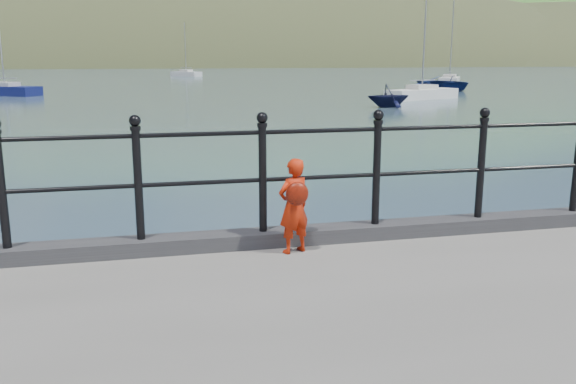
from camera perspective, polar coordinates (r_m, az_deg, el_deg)
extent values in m
plane|color=#2D4251|center=(6.64, -7.73, -13.18)|extent=(600.00, 600.00, 0.00)
cube|color=#28282B|center=(6.11, -7.88, -4.65)|extent=(60.00, 0.30, 0.15)
cylinder|color=black|center=(5.96, -8.05, 0.87)|extent=(18.00, 0.04, 0.04)
cylinder|color=black|center=(5.88, -8.19, 5.38)|extent=(18.00, 0.04, 0.04)
cylinder|color=black|center=(6.07, -25.21, 0.00)|extent=(0.08, 0.08, 1.05)
cylinder|color=black|center=(5.94, -13.83, 0.58)|extent=(0.08, 0.08, 1.05)
sphere|color=black|center=(5.84, -14.14, 6.49)|extent=(0.11, 0.11, 0.11)
cylinder|color=black|center=(6.04, -2.38, 1.14)|extent=(0.08, 0.08, 1.05)
sphere|color=black|center=(5.95, -2.43, 6.96)|extent=(0.11, 0.11, 0.11)
cylinder|color=black|center=(6.37, 8.28, 1.62)|extent=(0.08, 0.08, 1.05)
sphere|color=black|center=(6.29, 8.46, 7.13)|extent=(0.11, 0.11, 0.11)
cylinder|color=black|center=(6.90, 17.60, 2.00)|extent=(0.08, 0.08, 1.05)
sphere|color=black|center=(6.82, 17.94, 7.08)|extent=(0.11, 0.11, 0.11)
ellipsoid|color=#333A21|center=(202.83, -7.51, 7.27)|extent=(400.00, 100.00, 88.00)
ellipsoid|color=#387026|center=(269.58, -0.25, 6.12)|extent=(600.00, 180.00, 156.00)
cube|color=silver|center=(190.12, -24.27, 11.51)|extent=(9.00, 6.00, 6.00)
cube|color=#4C4744|center=(190.16, -24.38, 12.71)|extent=(9.50, 6.50, 2.00)
cube|color=silver|center=(187.32, -17.21, 12.04)|extent=(9.00, 6.00, 6.00)
cube|color=#4C4744|center=(187.36, -17.29, 13.26)|extent=(9.50, 6.50, 2.00)
cube|color=silver|center=(187.88, -7.84, 12.47)|extent=(9.00, 6.00, 6.00)
cube|color=#4C4744|center=(187.92, -7.87, 13.69)|extent=(9.50, 6.50, 2.00)
cube|color=silver|center=(192.42, 0.39, 12.58)|extent=(9.00, 6.00, 6.00)
cube|color=#4C4744|center=(192.47, 0.39, 13.77)|extent=(9.50, 6.50, 2.00)
imported|color=red|center=(5.86, 0.54, -1.32)|extent=(0.40, 0.33, 0.93)
ellipsoid|color=red|center=(5.70, 0.86, -0.17)|extent=(0.22, 0.11, 0.23)
imported|color=navy|center=(55.61, 14.46, 9.84)|extent=(5.40, 6.72, 1.24)
imported|color=black|center=(36.04, 9.40, 8.88)|extent=(2.64, 2.31, 1.33)
cube|color=silver|center=(69.50, 14.87, 9.98)|extent=(5.12, 6.77, 0.90)
cube|color=beige|center=(69.49, 14.89, 10.39)|extent=(2.34, 2.70, 0.50)
cylinder|color=#A5A5A8|center=(69.49, 15.10, 13.94)|extent=(0.10, 0.10, 8.74)
cylinder|color=#A5A5A8|center=(69.47, 14.92, 10.84)|extent=(1.64, 2.64, 0.06)
cube|color=silver|center=(93.85, -9.51, 10.78)|extent=(4.50, 5.19, 0.90)
cube|color=beige|center=(93.84, -9.52, 11.08)|extent=(2.02, 2.16, 0.50)
cylinder|color=#A5A5A8|center=(93.82, -9.60, 13.22)|extent=(0.10, 0.10, 7.10)
cylinder|color=#A5A5A8|center=(93.82, -9.53, 11.42)|extent=(1.50, 1.94, 0.06)
cube|color=white|center=(43.31, 12.41, 8.79)|extent=(6.03, 3.94, 0.90)
cube|color=beige|center=(43.28, 12.44, 9.45)|extent=(2.35, 1.90, 0.50)
cylinder|color=#A5A5A8|center=(43.25, 12.67, 14.18)|extent=(0.10, 0.10, 7.24)
cylinder|color=#A5A5A8|center=(43.26, 12.47, 10.18)|extent=(2.43, 1.16, 0.06)
cube|color=#131955|center=(51.32, -24.94, 8.47)|extent=(5.68, 4.67, 0.90)
cube|color=beige|center=(51.30, -24.99, 9.03)|extent=(2.34, 2.16, 0.50)
cylinder|color=#A5A5A8|center=(51.28, -25.37, 13.05)|extent=(0.10, 0.10, 7.34)
cylinder|color=#A5A5A8|center=(51.28, -25.05, 9.64)|extent=(2.13, 1.48, 0.06)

